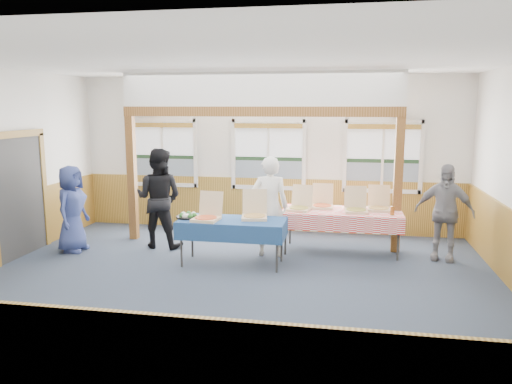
# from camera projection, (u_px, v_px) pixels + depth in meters

# --- Properties ---
(floor) EXTENTS (8.00, 8.00, 0.00)m
(floor) POSITION_uv_depth(u_px,v_px,m) (231.00, 287.00, 7.22)
(floor) COLOR #293442
(floor) RESTS_ON ground
(ceiling) EXTENTS (8.00, 8.00, 0.00)m
(ceiling) POSITION_uv_depth(u_px,v_px,m) (229.00, 60.00, 6.68)
(ceiling) COLOR white
(ceiling) RESTS_ON wall_back
(wall_back) EXTENTS (8.00, 0.00, 8.00)m
(wall_back) POSITION_uv_depth(u_px,v_px,m) (269.00, 154.00, 10.34)
(wall_back) COLOR silver
(wall_back) RESTS_ON floor
(wall_front) EXTENTS (8.00, 0.00, 8.00)m
(wall_front) POSITION_uv_depth(u_px,v_px,m) (118.00, 246.00, 3.56)
(wall_front) COLOR silver
(wall_front) RESTS_ON floor
(wainscot_back) EXTENTS (7.98, 0.05, 1.10)m
(wainscot_back) POSITION_uv_depth(u_px,v_px,m) (268.00, 204.00, 10.50)
(wainscot_back) COLOR brown
(wainscot_back) RESTS_ON floor
(wainscot_front) EXTENTS (7.98, 0.05, 1.10)m
(wainscot_front) POSITION_uv_depth(u_px,v_px,m) (126.00, 380.00, 3.76)
(wainscot_front) COLOR brown
(wainscot_front) RESTS_ON floor
(cased_opening) EXTENTS (0.06, 1.30, 2.10)m
(cased_opening) POSITION_uv_depth(u_px,v_px,m) (19.00, 196.00, 8.61)
(cased_opening) COLOR #2F2F2F
(cased_opening) RESTS_ON wall_left
(window_left) EXTENTS (1.56, 0.10, 1.46)m
(window_left) POSITION_uv_depth(u_px,v_px,m) (163.00, 149.00, 10.69)
(window_left) COLOR silver
(window_left) RESTS_ON wall_back
(window_mid) EXTENTS (1.56, 0.10, 1.46)m
(window_mid) POSITION_uv_depth(u_px,v_px,m) (268.00, 151.00, 10.29)
(window_mid) COLOR silver
(window_mid) RESTS_ON wall_back
(window_right) EXTENTS (1.56, 0.10, 1.46)m
(window_right) POSITION_uv_depth(u_px,v_px,m) (383.00, 153.00, 9.88)
(window_right) COLOR silver
(window_right) RESTS_ON wall_back
(post_left) EXTENTS (0.15, 0.15, 2.40)m
(post_left) POSITION_uv_depth(u_px,v_px,m) (132.00, 178.00, 9.69)
(post_left) COLOR brown
(post_left) RESTS_ON floor
(post_right) EXTENTS (0.15, 0.15, 2.40)m
(post_right) POSITION_uv_depth(u_px,v_px,m) (398.00, 186.00, 8.81)
(post_right) COLOR brown
(post_right) RESTS_ON floor
(cross_beam) EXTENTS (5.15, 0.18, 0.18)m
(cross_beam) POSITION_uv_depth(u_px,v_px,m) (259.00, 112.00, 9.03)
(cross_beam) COLOR brown
(cross_beam) RESTS_ON post_left
(table_left) EXTENTS (1.89, 1.32, 0.76)m
(table_left) POSITION_uv_depth(u_px,v_px,m) (232.00, 223.00, 8.16)
(table_left) COLOR #2F2F2F
(table_left) RESTS_ON floor
(table_right) EXTENTS (2.28, 1.68, 0.76)m
(table_right) POSITION_uv_depth(u_px,v_px,m) (342.00, 213.00, 8.87)
(table_right) COLOR #2F2F2F
(table_right) RESTS_ON floor
(pizza_box_a) EXTENTS (0.45, 0.53, 0.44)m
(pizza_box_a) POSITION_uv_depth(u_px,v_px,m) (207.00, 216.00, 8.10)
(pizza_box_a) COLOR beige
(pizza_box_a) RESTS_ON table_left
(pizza_box_b) EXTENTS (0.49, 0.56, 0.45)m
(pizza_box_b) POSITION_uv_depth(u_px,v_px,m) (255.00, 214.00, 8.23)
(pizza_box_b) COLOR beige
(pizza_box_b) RESTS_ON table_left
(pizza_box_c) EXTENTS (0.47, 0.54, 0.42)m
(pizza_box_c) POSITION_uv_depth(u_px,v_px,m) (300.00, 206.00, 8.89)
(pizza_box_c) COLOR beige
(pizza_box_c) RESTS_ON table_right
(pizza_box_d) EXTENTS (0.40, 0.48, 0.42)m
(pizza_box_d) POSITION_uv_depth(u_px,v_px,m) (322.00, 204.00, 9.10)
(pizza_box_d) COLOR beige
(pizza_box_d) RESTS_ON table_right
(pizza_box_e) EXTENTS (0.42, 0.50, 0.43)m
(pizza_box_e) POSITION_uv_depth(u_px,v_px,m) (356.00, 208.00, 8.74)
(pizza_box_e) COLOR beige
(pizza_box_e) RESTS_ON table_right
(pizza_box_f) EXTENTS (0.40, 0.48, 0.42)m
(pizza_box_f) POSITION_uv_depth(u_px,v_px,m) (379.00, 207.00, 8.88)
(pizza_box_f) COLOR beige
(pizza_box_f) RESTS_ON table_right
(veggie_tray) EXTENTS (0.39, 0.39, 0.09)m
(veggie_tray) POSITION_uv_depth(u_px,v_px,m) (188.00, 216.00, 8.27)
(veggie_tray) COLOR black
(veggie_tray) RESTS_ON table_left
(drink_glass) EXTENTS (0.07, 0.07, 0.15)m
(drink_glass) POSITION_uv_depth(u_px,v_px,m) (392.00, 211.00, 8.46)
(drink_glass) COLOR #975019
(drink_glass) RESTS_ON table_right
(woman_white) EXTENTS (0.66, 0.45, 1.75)m
(woman_white) POSITION_uv_depth(u_px,v_px,m) (270.00, 206.00, 8.62)
(woman_white) COLOR white
(woman_white) RESTS_ON floor
(woman_black) EXTENTS (0.93, 0.75, 1.84)m
(woman_black) POSITION_uv_depth(u_px,v_px,m) (159.00, 198.00, 9.17)
(woman_black) COLOR black
(woman_black) RESTS_ON floor
(man_blue) EXTENTS (0.50, 0.76, 1.56)m
(man_blue) POSITION_uv_depth(u_px,v_px,m) (72.00, 209.00, 8.91)
(man_blue) COLOR navy
(man_blue) RESTS_ON floor
(person_grey) EXTENTS (1.04, 0.64, 1.65)m
(person_grey) POSITION_uv_depth(u_px,v_px,m) (444.00, 212.00, 8.40)
(person_grey) COLOR gray
(person_grey) RESTS_ON floor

